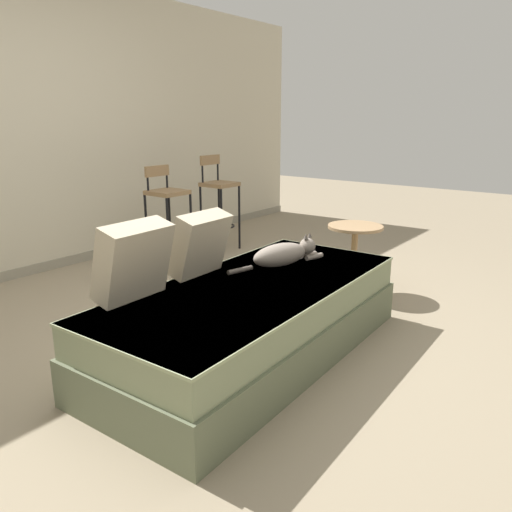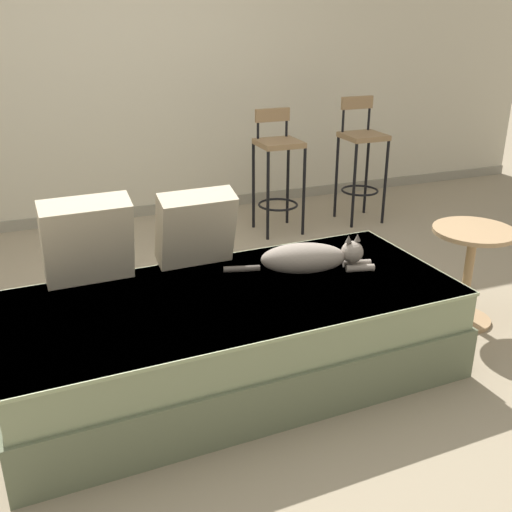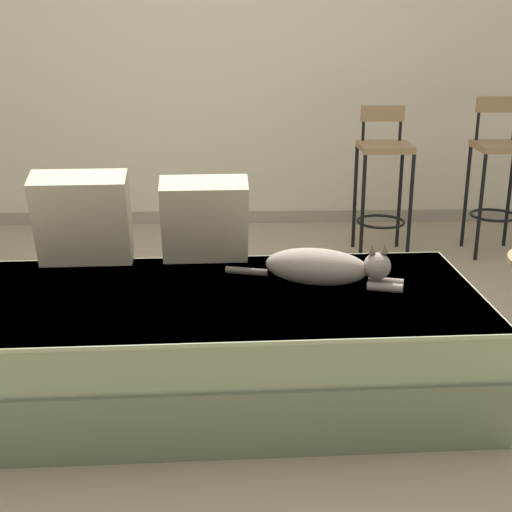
{
  "view_description": "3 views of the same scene",
  "coord_description": "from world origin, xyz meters",
  "px_view_note": "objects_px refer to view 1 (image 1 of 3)",
  "views": [
    {
      "loc": [
        -2.19,
        -2.1,
        1.4
      ],
      "look_at": [
        0.15,
        -0.3,
        0.57
      ],
      "focal_mm": 35.0,
      "sensor_mm": 36.0,
      "label": 1
    },
    {
      "loc": [
        -0.81,
        -2.73,
        1.65
      ],
      "look_at": [
        0.15,
        -0.3,
        0.57
      ],
      "focal_mm": 42.0,
      "sensor_mm": 36.0,
      "label": 2
    },
    {
      "loc": [
        0.07,
        -3.03,
        1.49
      ],
      "look_at": [
        0.15,
        -0.3,
        0.57
      ],
      "focal_mm": 50.0,
      "sensor_mm": 36.0,
      "label": 3
    }
  ],
  "objects_px": {
    "cat": "(284,254)",
    "bar_stool_by_doorway": "(219,197)",
    "throw_pillow_corner": "(133,261)",
    "throw_pillow_middle": "(200,244)",
    "side_table": "(354,249)",
    "bar_stool_near_window": "(167,208)",
    "couch": "(254,319)"
  },
  "relations": [
    {
      "from": "couch",
      "to": "throw_pillow_middle",
      "type": "relative_size",
      "value": 5.35
    },
    {
      "from": "cat",
      "to": "bar_stool_by_doorway",
      "type": "relative_size",
      "value": 0.72
    },
    {
      "from": "throw_pillow_corner",
      "to": "bar_stool_near_window",
      "type": "xyz_separation_m",
      "value": [
        1.61,
        1.49,
        -0.11
      ]
    },
    {
      "from": "couch",
      "to": "cat",
      "type": "height_order",
      "value": "cat"
    },
    {
      "from": "bar_stool_near_window",
      "to": "bar_stool_by_doorway",
      "type": "xyz_separation_m",
      "value": [
        0.74,
        0.0,
        0.02
      ]
    },
    {
      "from": "couch",
      "to": "cat",
      "type": "relative_size",
      "value": 2.94
    },
    {
      "from": "throw_pillow_middle",
      "to": "cat",
      "type": "relative_size",
      "value": 0.55
    },
    {
      "from": "couch",
      "to": "cat",
      "type": "xyz_separation_m",
      "value": [
        0.43,
        0.08,
        0.3
      ]
    },
    {
      "from": "throw_pillow_middle",
      "to": "bar_stool_near_window",
      "type": "xyz_separation_m",
      "value": [
        1.08,
        1.47,
        -0.09
      ]
    },
    {
      "from": "couch",
      "to": "throw_pillow_middle",
      "type": "bearing_deg",
      "value": 100.19
    },
    {
      "from": "couch",
      "to": "throw_pillow_corner",
      "type": "bearing_deg",
      "value": 149.47
    },
    {
      "from": "side_table",
      "to": "bar_stool_by_doorway",
      "type": "bearing_deg",
      "value": 78.54
    },
    {
      "from": "side_table",
      "to": "throw_pillow_corner",
      "type": "bearing_deg",
      "value": 171.52
    },
    {
      "from": "couch",
      "to": "throw_pillow_middle",
      "type": "distance_m",
      "value": 0.56
    },
    {
      "from": "couch",
      "to": "throw_pillow_corner",
      "type": "xyz_separation_m",
      "value": [
        -0.59,
        0.35,
        0.44
      ]
    },
    {
      "from": "throw_pillow_corner",
      "to": "bar_stool_by_doorway",
      "type": "bearing_deg",
      "value": 32.38
    },
    {
      "from": "throw_pillow_corner",
      "to": "bar_stool_by_doorway",
      "type": "distance_m",
      "value": 2.78
    },
    {
      "from": "bar_stool_near_window",
      "to": "side_table",
      "type": "distance_m",
      "value": 1.83
    },
    {
      "from": "cat",
      "to": "bar_stool_near_window",
      "type": "height_order",
      "value": "bar_stool_near_window"
    },
    {
      "from": "throw_pillow_corner",
      "to": "throw_pillow_middle",
      "type": "xyz_separation_m",
      "value": [
        0.52,
        0.02,
        -0.01
      ]
    },
    {
      "from": "throw_pillow_middle",
      "to": "side_table",
      "type": "xyz_separation_m",
      "value": [
        1.46,
        -0.32,
        -0.29
      ]
    },
    {
      "from": "throw_pillow_corner",
      "to": "cat",
      "type": "relative_size",
      "value": 0.59
    },
    {
      "from": "couch",
      "to": "bar_stool_by_doorway",
      "type": "height_order",
      "value": "bar_stool_by_doorway"
    },
    {
      "from": "throw_pillow_corner",
      "to": "cat",
      "type": "xyz_separation_m",
      "value": [
        1.01,
        -0.27,
        -0.14
      ]
    },
    {
      "from": "throw_pillow_middle",
      "to": "side_table",
      "type": "relative_size",
      "value": 0.71
    },
    {
      "from": "cat",
      "to": "side_table",
      "type": "bearing_deg",
      "value": -1.81
    },
    {
      "from": "throw_pillow_middle",
      "to": "bar_stool_by_doorway",
      "type": "xyz_separation_m",
      "value": [
        1.82,
        1.47,
        -0.07
      ]
    },
    {
      "from": "throw_pillow_corner",
      "to": "bar_stool_near_window",
      "type": "relative_size",
      "value": 0.45
    },
    {
      "from": "throw_pillow_corner",
      "to": "side_table",
      "type": "height_order",
      "value": "throw_pillow_corner"
    },
    {
      "from": "couch",
      "to": "throw_pillow_corner",
      "type": "height_order",
      "value": "throw_pillow_corner"
    },
    {
      "from": "throw_pillow_middle",
      "to": "bar_stool_near_window",
      "type": "relative_size",
      "value": 0.42
    },
    {
      "from": "cat",
      "to": "bar_stool_near_window",
      "type": "xyz_separation_m",
      "value": [
        0.59,
        1.75,
        0.03
      ]
    }
  ]
}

